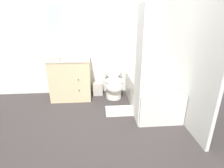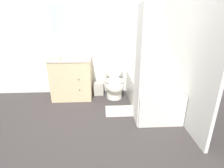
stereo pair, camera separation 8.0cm
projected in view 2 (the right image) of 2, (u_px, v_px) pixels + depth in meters
name	position (u px, v px, depth m)	size (l,w,h in m)	color
ground_plane	(111.00, 133.00, 2.72)	(14.00, 14.00, 0.00)	#383333
wall_back	(107.00, 38.00, 3.84)	(8.00, 0.06, 2.50)	silver
wall_right	(178.00, 43.00, 3.11)	(0.05, 2.66, 2.50)	silver
vanity_cabinet	(72.00, 78.00, 3.80)	(0.85, 0.61, 0.89)	beige
sink_faucet	(72.00, 55.00, 3.80)	(0.14, 0.12, 0.12)	silver
toilet	(114.00, 83.00, 3.82)	(0.40, 0.66, 0.87)	silver
bathtub	(150.00, 93.00, 3.49)	(0.75, 1.55, 0.54)	silver
shower_curtain	(138.00, 68.00, 2.72)	(0.02, 0.43, 1.88)	white
wastebasket	(99.00, 88.00, 4.04)	(0.22, 0.19, 0.28)	#B7B2A8
tissue_box	(86.00, 54.00, 3.78)	(0.12, 0.14, 0.12)	silver
hand_towel_folded	(55.00, 59.00, 3.45)	(0.23, 0.16, 0.07)	beige
bath_towel_folded	(151.00, 86.00, 2.98)	(0.33, 0.25, 0.10)	white
bath_mat	(120.00, 111.00, 3.35)	(0.56, 0.39, 0.02)	silver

